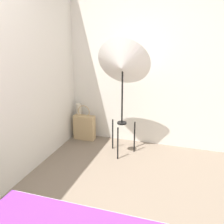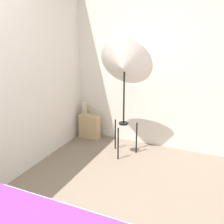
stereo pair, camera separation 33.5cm
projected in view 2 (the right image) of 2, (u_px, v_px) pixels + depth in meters
The scene contains 5 objects.
wall_back at pixel (157, 59), 3.67m from camera, with size 8.00×0.05×2.60m.
wall_side_left at pixel (21, 66), 3.03m from camera, with size 0.05×8.00×2.60m.
photo_umbrella at pixel (124, 66), 3.38m from camera, with size 0.72×0.47×1.61m.
tote_bag at pixel (89, 126), 4.23m from camera, with size 0.33×0.13×0.57m.
paper_roll at pixel (85, 119), 4.33m from camera, with size 0.08×0.08×0.56m.
Camera 2 is at (0.94, -1.35, 1.74)m, focal length 42.00 mm.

